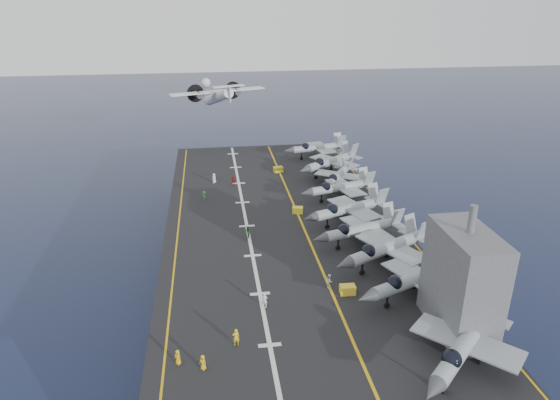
{
  "coord_description": "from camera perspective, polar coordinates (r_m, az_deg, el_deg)",
  "views": [
    {
      "loc": [
        -11.09,
        -73.11,
        45.14
      ],
      "look_at": [
        0.0,
        4.0,
        13.0
      ],
      "focal_mm": 32.0,
      "sensor_mm": 36.0,
      "label": 1
    }
  ],
  "objects": [
    {
      "name": "ground",
      "position": [
        86.64,
        0.38,
        -8.98
      ],
      "size": [
        500.0,
        500.0,
        0.0
      ],
      "primitive_type": "plane",
      "color": "#142135",
      "rests_on": "ground"
    },
    {
      "name": "hull",
      "position": [
        84.14,
        0.39,
        -6.08
      ],
      "size": [
        36.0,
        90.0,
        10.0
      ],
      "primitive_type": "cube",
      "color": "#56595E",
      "rests_on": "ground"
    },
    {
      "name": "flight_deck",
      "position": [
        81.79,
        0.4,
        -2.87
      ],
      "size": [
        38.0,
        92.0,
        0.4
      ],
      "primitive_type": "cube",
      "color": "black",
      "rests_on": "hull"
    },
    {
      "name": "foul_line",
      "position": [
        82.15,
        2.47,
        -2.6
      ],
      "size": [
        0.35,
        90.0,
        0.02
      ],
      "primitive_type": "cube",
      "color": "gold",
      "rests_on": "flight_deck"
    },
    {
      "name": "landing_centerline",
      "position": [
        81.1,
        -3.8,
        -2.98
      ],
      "size": [
        0.5,
        90.0,
        0.02
      ],
      "primitive_type": "cube",
      "color": "silver",
      "rests_on": "flight_deck"
    },
    {
      "name": "deck_edge_port",
      "position": [
        81.15,
        -11.58,
        -3.4
      ],
      "size": [
        0.25,
        90.0,
        0.02
      ],
      "primitive_type": "cube",
      "color": "gold",
      "rests_on": "flight_deck"
    },
    {
      "name": "deck_edge_stbd",
      "position": [
        86.18,
        12.66,
        -1.92
      ],
      "size": [
        0.25,
        90.0,
        0.02
      ],
      "primitive_type": "cube",
      "color": "gold",
      "rests_on": "flight_deck"
    },
    {
      "name": "island_superstructure",
      "position": [
        57.28,
        20.28,
        -7.52
      ],
      "size": [
        5.0,
        10.0,
        15.0
      ],
      "primitive_type": null,
      "color": "#56595E",
      "rests_on": "flight_deck"
    },
    {
      "name": "fighter_jet_0",
      "position": [
        54.45,
        20.32,
        -15.13
      ],
      "size": [
        19.11,
        18.92,
        5.6
      ],
      "primitive_type": null,
      "color": "gray",
      "rests_on": "flight_deck"
    },
    {
      "name": "fighter_jet_1",
      "position": [
        63.77,
        15.2,
        -8.61
      ],
      "size": [
        18.42,
        15.63,
        5.42
      ],
      "primitive_type": null,
      "color": "gray",
      "rests_on": "flight_deck"
    },
    {
      "name": "fighter_jet_2",
      "position": [
        70.02,
        12.14,
        -5.26
      ],
      "size": [
        19.33,
        16.96,
        5.62
      ],
      "primitive_type": null,
      "color": "#8D939B",
      "rests_on": "flight_deck"
    },
    {
      "name": "fighter_jet_3",
      "position": [
        75.23,
        9.42,
        -3.19
      ],
      "size": [
        17.37,
        14.1,
        5.22
      ],
      "primitive_type": null,
      "color": "#A1ABB2",
      "rests_on": "flight_deck"
    },
    {
      "name": "fighter_jet_4",
      "position": [
        81.75,
        7.99,
        -0.87
      ],
      "size": [
        18.33,
        15.34,
        5.43
      ],
      "primitive_type": null,
      "color": "#9197A0",
      "rests_on": "flight_deck"
    },
    {
      "name": "fighter_jet_5",
      "position": [
        91.18,
        7.05,
        1.55
      ],
      "size": [
        16.59,
        13.19,
        5.05
      ],
      "primitive_type": null,
      "color": "gray",
      "rests_on": "flight_deck"
    },
    {
      "name": "fighter_jet_6",
      "position": [
        97.18,
        6.65,
        2.84
      ],
      "size": [
        15.39,
        16.8,
        4.86
      ],
      "primitive_type": null,
      "color": "gray",
      "rests_on": "flight_deck"
    },
    {
      "name": "fighter_jet_7",
      "position": [
        104.32,
        5.86,
        4.48
      ],
      "size": [
        19.47,
        18.11,
        5.63
      ],
      "primitive_type": null,
      "color": "#9199A1",
      "rests_on": "flight_deck"
    },
    {
      "name": "fighter_jet_8",
      "position": [
        114.73,
        4.4,
        6.06
      ],
      "size": [
        16.32,
        12.44,
        5.11
      ],
      "primitive_type": null,
      "color": "#A2ABB2",
      "rests_on": "flight_deck"
    },
    {
      "name": "tow_cart_a",
      "position": [
        63.94,
        7.73,
        -10.12
      ],
      "size": [
        1.96,
        1.31,
        1.15
      ],
      "primitive_type": null,
      "color": "yellow",
      "rests_on": "flight_deck"
    },
    {
      "name": "tow_cart_b",
      "position": [
        85.58,
        2.03,
        -1.15
      ],
      "size": [
        2.02,
        1.55,
        1.08
      ],
      "primitive_type": null,
      "color": "yellow",
      "rests_on": "flight_deck"
    },
    {
      "name": "tow_cart_c",
      "position": [
        105.46,
        -0.2,
        3.52
      ],
      "size": [
        2.16,
        1.67,
        1.15
      ],
      "primitive_type": null,
      "color": "gold",
      "rests_on": "flight_deck"
    },
    {
      "name": "crew_0",
      "position": [
        52.8,
        -8.8,
        -17.86
      ],
      "size": [
        1.18,
        1.17,
        1.66
      ],
      "primitive_type": "imported",
      "color": "gold",
      "rests_on": "flight_deck"
    },
    {
      "name": "crew_1",
      "position": [
        55.19,
        -5.06,
        -15.34
      ],
      "size": [
        1.29,
        0.91,
        2.05
      ],
      "primitive_type": "imported",
      "color": "yellow",
      "rests_on": "flight_deck"
    },
    {
      "name": "crew_2",
      "position": [
        76.8,
        -3.72,
        -3.71
      ],
      "size": [
        0.97,
        1.29,
        1.96
      ],
      "primitive_type": "imported",
      "color": "#24852A",
      "rests_on": "flight_deck"
    },
    {
      "name": "crew_3",
      "position": [
        91.81,
        -8.62,
        0.49
      ],
      "size": [
        1.02,
        1.2,
        1.7
      ],
      "primitive_type": "imported",
      "color": "#268C2A",
      "rests_on": "flight_deck"
    },
    {
      "name": "crew_4",
      "position": [
        98.49,
        -5.36,
        2.23
      ],
      "size": [
        1.2,
        0.9,
        1.84
      ],
      "primitive_type": "imported",
      "color": "#A50B0E",
      "rests_on": "flight_deck"
    },
    {
      "name": "crew_5",
      "position": [
        99.91,
        -7.53,
        2.48
      ],
      "size": [
        1.38,
        1.42,
        1.99
      ],
      "primitive_type": "imported",
      "color": "silver",
      "rests_on": "flight_deck"
    },
    {
      "name": "crew_6",
      "position": [
        60.73,
        -1.77,
        -11.37
      ],
      "size": [
        1.38,
        1.14,
        1.97
      ],
      "primitive_type": "imported",
      "color": "silver",
      "rests_on": "flight_deck"
    },
    {
      "name": "crew_7",
      "position": [
        64.71,
        5.66,
        -9.18
      ],
      "size": [
        1.01,
        1.29,
        1.9
      ],
      "primitive_type": "imported",
      "color": "white",
      "rests_on": "flight_deck"
    },
    {
      "name": "transport_plane",
      "position": [
        127.04,
        -7.08,
        11.6
      ],
      "size": [
        28.28,
        23.45,
        5.73
      ],
      "primitive_type": null,
      "color": "silver"
    },
    {
      "name": "crew_8",
      "position": [
        53.82,
        -11.6,
        -17.19
      ],
      "size": [
        1.18,
        1.17,
        1.66
      ],
      "primitive_type": "imported",
      "color": "gold",
      "rests_on": "flight_deck"
    }
  ]
}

